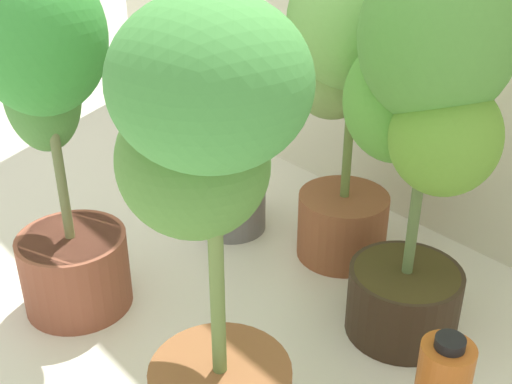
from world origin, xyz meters
name	(u,v)px	position (x,y,z in m)	size (l,w,h in m)	color
ground_plane	(185,346)	(0.00, 0.00, 0.00)	(8.00, 8.00, 0.00)	silver
potted_plant_back_center	(348,73)	(-0.05, 0.56, 0.52)	(0.46, 0.43, 0.82)	brown
potted_plant_back_left	(226,87)	(-0.36, 0.42, 0.43)	(0.33, 0.29, 0.77)	slate
potted_plant_front_right	(208,207)	(0.25, -0.10, 0.51)	(0.38, 0.33, 0.85)	#935831
potted_plant_front_left	(51,122)	(-0.32, -0.10, 0.48)	(0.35, 0.31, 0.84)	#944F39
potted_plant_back_right	(423,117)	(0.27, 0.42, 0.54)	(0.46, 0.40, 0.88)	#352619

